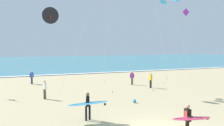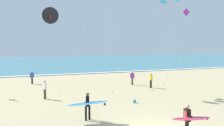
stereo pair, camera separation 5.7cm
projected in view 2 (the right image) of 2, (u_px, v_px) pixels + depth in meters
The scene contains 12 objects.
ocean_water at pixel (48, 62), 64.35m from camera, with size 160.00×60.00×0.08m, color teal.
shoreline_foam at pixel (69, 74), 36.68m from camera, with size 160.00×0.94×0.01m, color white.
surfer_lead at pixel (189, 119), 11.27m from camera, with size 2.11×0.99×1.71m.
surfer_trailing at pixel (88, 104), 14.11m from camera, with size 2.50×1.26×1.71m.
kite_diamond_violet_near at pixel (186, 15), 32.13m from camera, with size 3.27×0.25×9.59m.
kite_arc_golden_mid at pixel (170, 0), 25.30m from camera, with size 3.89×2.79×9.67m.
kite_delta_charcoal_close at pixel (50, 16), 15.80m from camera, with size 3.17×0.42×7.09m.
bystander_white_top at pixel (45, 89), 19.95m from camera, with size 0.30×0.46×1.59m.
bystander_blue_top at pixel (32, 77), 27.65m from camera, with size 0.47×0.28×1.59m.
bystander_purple_top at pixel (132, 78), 27.15m from camera, with size 0.43×0.33×1.59m.
bystander_yellow_top at pixel (151, 80), 25.15m from camera, with size 0.22×0.50×1.59m.
beach_ball at pixel (134, 101), 18.68m from camera, with size 0.28×0.28×0.28m, color #2D99DB.
Camera 2 is at (-6.70, -10.58, 4.55)m, focal length 37.90 mm.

